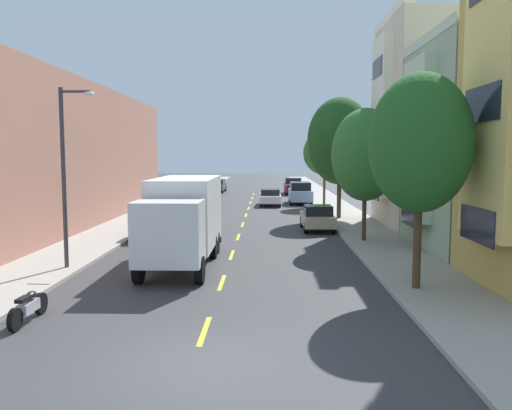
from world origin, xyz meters
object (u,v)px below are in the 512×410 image
Objects in this scene: delivery_box_truck at (183,216)px; parked_sedan_red at (211,189)px; parked_suv_sky at (300,193)px; parked_hatchback_champagne at (317,218)px; parked_motorcycle at (29,307)px; street_tree_third at (340,141)px; moving_white_sedan at (270,197)px; street_lamp at (67,164)px; parked_pickup_burgundy at (293,187)px; parked_wagon_navy at (201,194)px; parked_pickup_charcoal at (161,221)px; street_tree_farthest at (325,153)px; parked_wagon_forest at (217,185)px; street_tree_nearest at (420,143)px; street_tree_second at (365,155)px.

parked_sedan_red is (-2.66, 34.38, -1.20)m from delivery_box_truck.
parked_suv_sky is 16.50m from parked_hatchback_champagne.
parked_motorcycle is at bearing -90.40° from parked_sedan_red.
parked_sedan_red is at bearing 118.68° from street_tree_third.
moving_white_sedan is (6.26, -10.02, 0.00)m from parked_sedan_red.
parked_motorcycle is (1.20, -6.13, -3.65)m from street_lamp.
parked_pickup_burgundy reaches higher than parked_wagon_navy.
street_tree_third is 2.01× the size of parked_hatchback_champagne.
street_tree_third is 1.51× the size of parked_pickup_charcoal.
parked_sedan_red is at bearing 135.85° from street_tree_farthest.
parked_wagon_forest is at bearing 88.77° from parked_sedan_red.
parked_wagon_forest is at bearing 122.27° from parked_suv_sky.
street_tree_farthest is 14.26m from parked_pickup_burgundy.
street_tree_third is 9.34m from street_tree_farthest.
delivery_box_truck is at bearing 153.54° from street_tree_nearest.
moving_white_sedan is (-2.68, 14.82, -0.01)m from parked_hatchback_champagne.
street_lamp is at bearing 167.20° from street_tree_nearest.
street_tree_second is at bearing -11.27° from parked_pickup_charcoal.
moving_white_sedan is 2.19× the size of parked_motorcycle.
parked_pickup_charcoal is 1.33× the size of parked_hatchback_champagne.
parked_pickup_burgundy is 45.81m from parked_motorcycle.
delivery_box_truck is 1.62× the size of parked_wagon_forest.
street_tree_farthest is 27.99m from street_lamp.
parked_pickup_charcoal reaches higher than parked_hatchback_champagne.
street_lamp is 1.42× the size of parked_wagon_forest.
street_tree_second is 0.81× the size of street_tree_third.
parked_motorcycle is at bearing -111.71° from delivery_box_truck.
street_lamp reaches higher than parked_sedan_red.
street_lamp is at bearing -92.39° from parked_sedan_red.
street_tree_second reaches higher than parked_wagon_navy.
street_tree_second reaches higher than parked_pickup_burgundy.
street_lamp is 4.83m from delivery_box_truck.
parked_wagon_navy is (1.48, 27.40, -3.26)m from street_lamp.
street_tree_second is 10.03m from delivery_box_truck.
street_tree_nearest is 41.78m from parked_pickup_burgundy.
street_lamp is at bearing 101.05° from parked_motorcycle.
street_tree_nearest is at bearing -90.00° from street_tree_farthest.
street_tree_second is at bearing -90.00° from street_tree_third.
parked_wagon_forest is at bearing 87.77° from street_lamp.
parked_hatchback_champagne is at bearing -70.21° from parked_sedan_red.
street_tree_second is at bearing 90.00° from street_tree_nearest.
street_tree_third is 23.45m from parked_pickup_burgundy.
street_tree_second reaches higher than moving_white_sedan.
street_tree_farthest reaches higher than parked_suv_sky.
street_lamp is at bearing -93.10° from parked_wagon_navy.
parked_wagon_navy is at bearing 133.14° from street_tree_third.
parked_motorcycle is (-11.15, -12.63, -4.00)m from street_tree_second.
street_tree_farthest is 19.98m from parked_pickup_charcoal.
parked_wagon_forest is at bearing 89.48° from parked_wagon_navy.
parked_pickup_burgundy reaches higher than moving_white_sedan.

